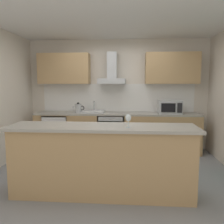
% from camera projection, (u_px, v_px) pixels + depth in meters
% --- Properties ---
extents(ground, '(5.25, 4.49, 0.02)m').
position_uv_depth(ground, '(112.00, 175.00, 4.08)').
color(ground, gray).
extents(ceiling, '(5.25, 4.49, 0.02)m').
position_uv_depth(ceiling, '(112.00, 18.00, 3.77)').
color(ceiling, white).
extents(wall_back, '(5.25, 0.12, 2.60)m').
position_uv_depth(wall_back, '(118.00, 95.00, 5.71)').
color(wall_back, silver).
rests_on(wall_back, ground).
extents(backsplash_tile, '(3.61, 0.02, 0.66)m').
position_uv_depth(backsplash_tile, '(117.00, 98.00, 5.65)').
color(backsplash_tile, white).
extents(counter_back, '(3.74, 0.60, 0.90)m').
position_uv_depth(counter_back, '(117.00, 132.00, 5.44)').
color(counter_back, tan).
rests_on(counter_back, ground).
extents(counter_island, '(2.59, 0.64, 0.99)m').
position_uv_depth(counter_island, '(102.00, 160.00, 3.27)').
color(counter_island, tan).
rests_on(counter_island, ground).
extents(upper_cabinets, '(3.69, 0.32, 0.70)m').
position_uv_depth(upper_cabinets, '(117.00, 69.00, 5.41)').
color(upper_cabinets, tan).
extents(oven, '(0.60, 0.62, 0.80)m').
position_uv_depth(oven, '(112.00, 132.00, 5.42)').
color(oven, slate).
rests_on(oven, ground).
extents(refrigerator, '(0.58, 0.60, 0.85)m').
position_uv_depth(refrigerator, '(58.00, 132.00, 5.52)').
color(refrigerator, white).
rests_on(refrigerator, ground).
extents(microwave, '(0.50, 0.38, 0.30)m').
position_uv_depth(microwave, '(170.00, 107.00, 5.22)').
color(microwave, '#B7BABC').
rests_on(microwave, counter_back).
extents(sink, '(0.50, 0.40, 0.26)m').
position_uv_depth(sink, '(94.00, 111.00, 5.41)').
color(sink, silver).
rests_on(sink, counter_back).
extents(kettle, '(0.29, 0.15, 0.24)m').
position_uv_depth(kettle, '(78.00, 108.00, 5.38)').
color(kettle, '#B7BABC').
rests_on(kettle, counter_back).
extents(range_hood, '(0.62, 0.45, 0.72)m').
position_uv_depth(range_hood, '(112.00, 74.00, 5.39)').
color(range_hood, '#B7BABC').
extents(wine_glass, '(0.08, 0.08, 0.18)m').
position_uv_depth(wine_glass, '(128.00, 118.00, 3.06)').
color(wine_glass, silver).
rests_on(wine_glass, counter_island).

